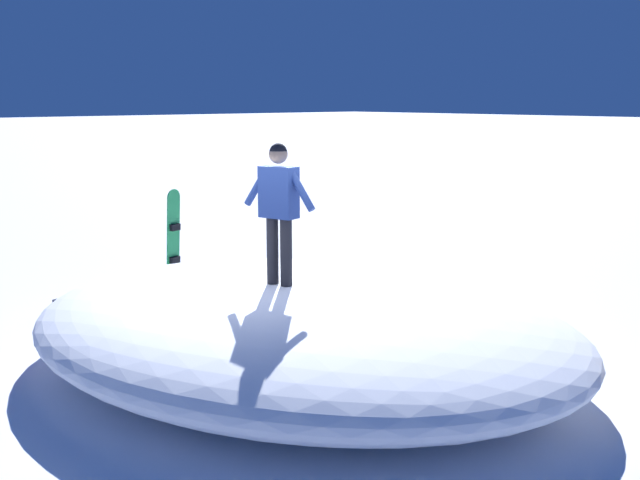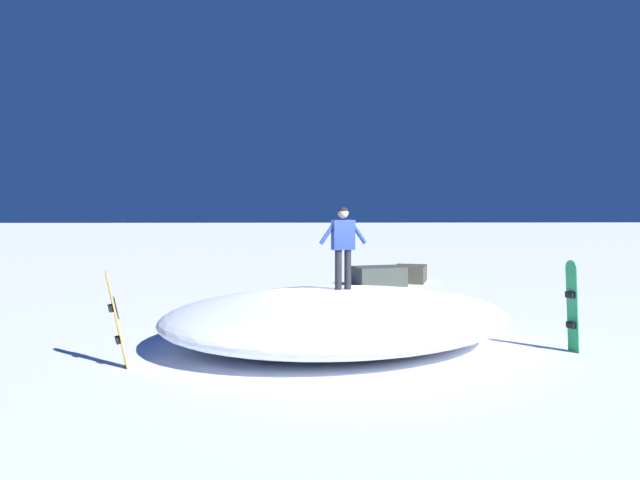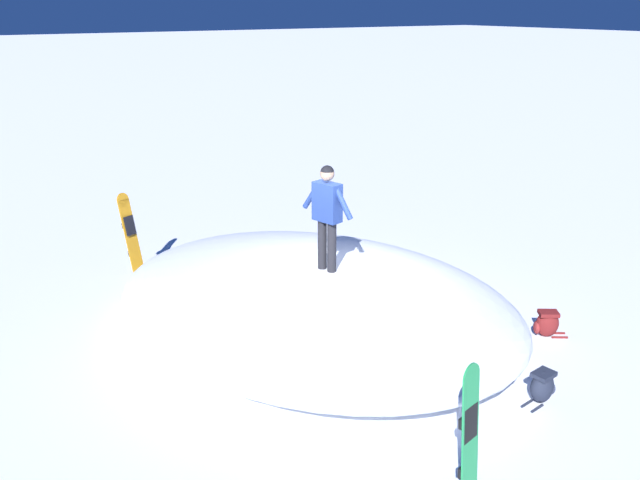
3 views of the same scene
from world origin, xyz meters
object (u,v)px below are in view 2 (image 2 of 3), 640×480
(snowboard_primary_upright, at_px, (115,318))
(backpack_near, at_px, (481,317))
(snowboard_secondary_upright, at_px, (572,305))
(backpack_far, at_px, (414,307))
(snowboarder_standing, at_px, (343,240))

(snowboard_primary_upright, distance_m, backpack_near, 7.89)
(snowboard_primary_upright, distance_m, snowboard_secondary_upright, 8.20)
(snowboard_primary_upright, distance_m, backpack_far, 7.65)
(snowboard_secondary_upright, bearing_deg, snowboarder_standing, 165.77)
(snowboard_primary_upright, relative_size, backpack_far, 3.01)
(snowboard_primary_upright, height_order, backpack_near, snowboard_primary_upright)
(backpack_near, bearing_deg, backpack_far, 127.97)
(snowboard_primary_upright, bearing_deg, backpack_near, 23.50)
(snowboard_primary_upright, bearing_deg, snowboard_secondary_upright, 5.65)
(snowboard_primary_upright, relative_size, backpack_near, 3.00)
(snowboard_primary_upright, height_order, backpack_far, snowboard_primary_upright)
(snowboard_secondary_upright, bearing_deg, backpack_near, 111.93)
(snowboarder_standing, xyz_separation_m, backpack_far, (2.05, 2.82, -1.83))
(backpack_far, bearing_deg, snowboarder_standing, -126.00)
(snowboarder_standing, relative_size, backpack_near, 3.03)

